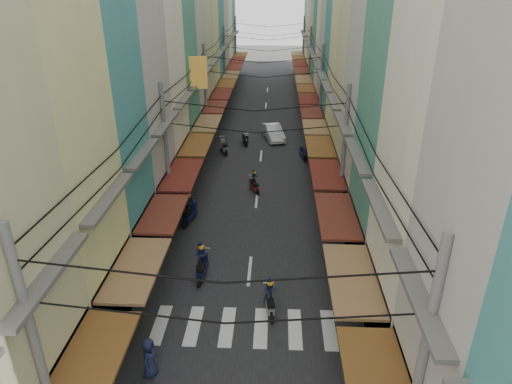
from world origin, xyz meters
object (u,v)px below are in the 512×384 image
(bicycle, at_px, (361,271))
(market_umbrella, at_px, (365,222))
(white_car, at_px, (273,139))
(traffic_sign, at_px, (383,261))

(bicycle, distance_m, market_umbrella, 2.46)
(white_car, distance_m, traffic_sign, 22.92)
(white_car, distance_m, market_umbrella, 19.75)
(bicycle, height_order, traffic_sign, traffic_sign)
(white_car, relative_size, market_umbrella, 1.79)
(white_car, bearing_deg, traffic_sign, -91.39)
(white_car, bearing_deg, bicycle, -90.98)
(white_car, distance_m, bicycle, 20.57)
(market_umbrella, bearing_deg, bicycle, -97.65)
(bicycle, xyz_separation_m, traffic_sign, (0.34, -2.24, 2.10))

